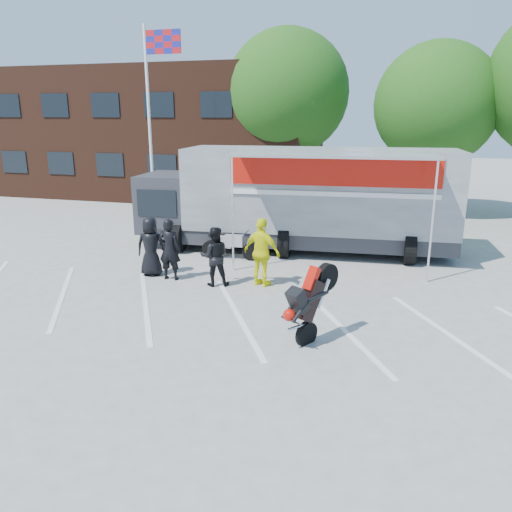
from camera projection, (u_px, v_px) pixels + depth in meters
The scene contains 13 objects.
ground at pixel (215, 330), 10.88m from camera, with size 100.00×100.00×0.00m, color #A4A39E.
parking_bay_lines at pixel (229, 313), 11.80m from camera, with size 18.00×5.00×0.01m, color white.
office_building at pixel (160, 133), 29.21m from camera, with size 18.00×8.00×7.00m, color #462316.
flagpole at pixel (154, 101), 20.39m from camera, with size 1.61×0.12×8.00m.
tree_left at pixel (287, 93), 24.69m from camera, with size 6.12×6.12×8.64m.
tree_mid at pixel (436, 105), 22.10m from camera, with size 5.44×5.44×7.68m.
transporter_truck at pixel (302, 250), 17.35m from camera, with size 10.88×5.24×3.46m, color #9CA0A5, non-canonical shape.
parked_motorcycle at pixel (231, 259), 16.25m from camera, with size 0.66×1.99×1.04m, color silver, non-canonical shape.
stunt_bike_rider at pixel (323, 336), 10.61m from camera, with size 0.71×1.52×1.79m, color black, non-canonical shape.
spectator_leather_a at pixel (151, 246), 14.42m from camera, with size 0.84×0.55×1.72m, color black.
spectator_leather_b at pixel (170, 249), 14.03m from camera, with size 0.64×0.42×1.76m, color black.
spectator_leather_c at pixel (215, 256), 13.56m from camera, with size 0.80×0.62×1.64m, color black.
spectator_hivis at pixel (262, 252), 13.49m from camera, with size 1.10×0.46×1.88m, color #F8F90D.
Camera 1 is at (3.60, -9.40, 4.53)m, focal length 35.00 mm.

